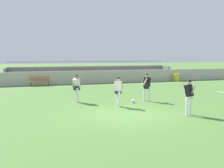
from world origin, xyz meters
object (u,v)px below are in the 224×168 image
object	(u,v)px
bench_far_left	(40,80)
soccer_ball	(133,101)
player_white_pressing_high	(77,86)
player_dark_overlapping	(189,94)
bleacher_stand	(93,73)
trash_bin	(177,77)
player_dark_wide_left	(147,85)
player_white_deep_cover	(118,89)

from	to	relation	value
bench_far_left	soccer_ball	xyz separation A→B (m)	(5.12, -10.59, -0.44)
player_white_pressing_high	player_dark_overlapping	bearing A→B (deg)	-47.52
bleacher_stand	trash_bin	distance (m)	9.27
trash_bin	player_dark_overlapping	distance (m)	16.60
player_white_pressing_high	trash_bin	bearing A→B (deg)	37.09
bleacher_stand	player_dark_wide_left	size ratio (longest dim) A/B	10.48
trash_bin	player_dark_wide_left	xyz separation A→B (m)	(-8.38, -10.41, 0.58)
player_white_deep_cover	soccer_ball	xyz separation A→B (m)	(1.21, 0.83, -0.88)
player_white_pressing_high	player_dark_wide_left	bearing A→B (deg)	-11.62
bench_far_left	player_dark_wide_left	xyz separation A→B (m)	(6.16, -10.28, 0.48)
bleacher_stand	soccer_ball	bearing A→B (deg)	-92.32
bench_far_left	player_white_deep_cover	distance (m)	12.07
bench_far_left	player_dark_overlapping	bearing A→B (deg)	-65.78
bleacher_stand	player_white_pressing_high	size ratio (longest dim) A/B	10.68
player_dark_wide_left	player_dark_overlapping	bearing A→B (deg)	-85.83
trash_bin	bench_far_left	bearing A→B (deg)	-179.50
trash_bin	player_white_pressing_high	distance (m)	15.83
player_white_deep_cover	player_white_pressing_high	xyz separation A→B (m)	(-1.98, 2.00, 0.01)
player_white_pressing_high	soccer_ball	world-z (taller)	player_white_pressing_high
bench_far_left	player_dark_wide_left	bearing A→B (deg)	-59.07
trash_bin	soccer_ball	size ratio (longest dim) A/B	3.99
bleacher_stand	player_dark_overlapping	world-z (taller)	bleacher_stand
player_dark_wide_left	player_dark_overlapping	size ratio (longest dim) A/B	1.01
bleacher_stand	trash_bin	bearing A→B (deg)	-16.32
trash_bin	player_white_deep_cover	distance (m)	15.70
bench_far_left	bleacher_stand	bearing A→B (deg)	25.74
bleacher_stand	player_white_deep_cover	size ratio (longest dim) A/B	10.80
bleacher_stand	trash_bin	size ratio (longest dim) A/B	20.37
bench_far_left	player_dark_overlapping	distance (m)	15.75
player_dark_wide_left	trash_bin	bearing A→B (deg)	51.15
bench_far_left	player_white_pressing_high	xyz separation A→B (m)	(1.93, -9.41, 0.45)
bench_far_left	player_white_deep_cover	xyz separation A→B (m)	(3.91, -11.41, 0.44)
player_dark_wide_left	soccer_ball	xyz separation A→B (m)	(-1.04, -0.31, -0.91)
trash_bin	soccer_ball	distance (m)	14.28
bench_far_left	player_white_deep_cover	world-z (taller)	player_white_deep_cover
bleacher_stand	bench_far_left	xyz separation A→B (m)	(-5.66, -2.73, -0.36)
player_white_deep_cover	bleacher_stand	bearing A→B (deg)	82.96
player_dark_overlapping	soccer_ball	xyz separation A→B (m)	(-1.34, 3.77, -0.90)
player_white_deep_cover	soccer_ball	world-z (taller)	player_white_deep_cover
player_dark_overlapping	player_white_pressing_high	bearing A→B (deg)	132.48
soccer_ball	bleacher_stand	bearing A→B (deg)	87.68
trash_bin	soccer_ball	bearing A→B (deg)	-131.33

